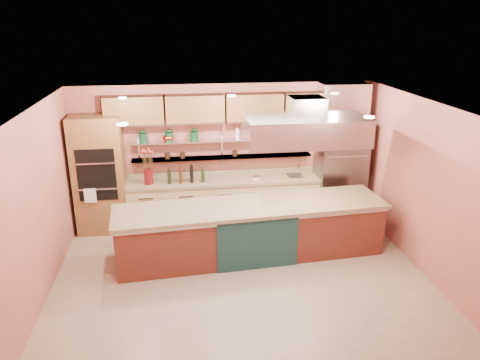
{
  "coord_description": "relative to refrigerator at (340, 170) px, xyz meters",
  "views": [
    {
      "loc": [
        -0.93,
        -6.62,
        4.03
      ],
      "look_at": [
        0.12,
        1.0,
        1.33
      ],
      "focal_mm": 35.0,
      "sensor_mm": 36.0,
      "label": 1
    }
  ],
  "objects": [
    {
      "name": "wall_shelf_lower",
      "position": [
        -2.4,
        0.23,
        0.3
      ],
      "size": [
        3.6,
        0.26,
        0.03
      ],
      "primitive_type": "cube",
      "color": "silver",
      "rests_on": "wall_back"
    },
    {
      "name": "wall_back",
      "position": [
        -2.35,
        0.36,
        0.35
      ],
      "size": [
        6.0,
        0.04,
        2.8
      ],
      "primitive_type": "cube",
      "color": "#B76156",
      "rests_on": "floor"
    },
    {
      "name": "wall_front",
      "position": [
        -2.35,
        -4.64,
        0.35
      ],
      "size": [
        6.0,
        0.04,
        2.8
      ],
      "primitive_type": "cube",
      "color": "#B76156",
      "rests_on": "floor"
    },
    {
      "name": "refrigerator",
      "position": [
        0.0,
        0.0,
        0.0
      ],
      "size": [
        0.95,
        0.72,
        2.1
      ],
      "primitive_type": "cube",
      "color": "slate",
      "rests_on": "floor"
    },
    {
      "name": "wall_shelf_upper",
      "position": [
        -2.4,
        0.23,
        0.65
      ],
      "size": [
        3.6,
        0.26,
        0.03
      ],
      "primitive_type": "cube",
      "color": "silver",
      "rests_on": "wall_back"
    },
    {
      "name": "wall_right",
      "position": [
        0.65,
        -2.14,
        0.35
      ],
      "size": [
        0.04,
        5.0,
        2.8
      ],
      "primitive_type": "cube",
      "color": "#B76156",
      "rests_on": "floor"
    },
    {
      "name": "oil_bottle_cluster",
      "position": [
        -3.15,
        0.01,
        0.01
      ],
      "size": [
        0.81,
        0.39,
        0.25
      ],
      "primitive_type": "cube",
      "rotation": [
        0.0,
        0.0,
        0.22
      ],
      "color": "black",
      "rests_on": "back_counter"
    },
    {
      "name": "wall_left",
      "position": [
        -5.35,
        -2.14,
        0.35
      ],
      "size": [
        0.04,
        5.0,
        2.8
      ],
      "primitive_type": "cube",
      "color": "#B76156",
      "rests_on": "floor"
    },
    {
      "name": "flower_vase",
      "position": [
        -3.88,
        0.01,
        0.03
      ],
      "size": [
        0.19,
        0.19,
        0.31
      ],
      "primitive_type": "cylinder",
      "rotation": [
        0.0,
        0.0,
        -0.12
      ],
      "color": "#600E12",
      "rests_on": "back_counter"
    },
    {
      "name": "bar_faucet",
      "position": [
        -0.87,
        0.11,
        -0.0
      ],
      "size": [
        0.03,
        0.03,
        0.24
      ],
      "primitive_type": "cylinder",
      "rotation": [
        0.0,
        0.0,
        -0.05
      ],
      "color": "silver",
      "rests_on": "back_counter"
    },
    {
      "name": "floor",
      "position": [
        -2.35,
        -2.14,
        -1.06
      ],
      "size": [
        6.0,
        5.0,
        0.02
      ],
      "primitive_type": "cube",
      "color": "tan",
      "rests_on": "ground"
    },
    {
      "name": "range_hood",
      "position": [
        -1.18,
        -1.41,
        1.2
      ],
      "size": [
        2.0,
        1.0,
        0.45
      ],
      "primitive_type": "cube",
      "color": "silver",
      "rests_on": "ceiling"
    },
    {
      "name": "green_canister",
      "position": [
        -2.97,
        0.23,
        0.75
      ],
      "size": [
        0.17,
        0.17,
        0.17
      ],
      "primitive_type": "cylinder",
      "rotation": [
        0.0,
        0.0,
        0.27
      ],
      "color": "#0D3F1F",
      "rests_on": "wall_shelf_upper"
    },
    {
      "name": "copper_kettle",
      "position": [
        -3.48,
        0.23,
        0.74
      ],
      "size": [
        0.19,
        0.19,
        0.14
      ],
      "primitive_type": "ellipsoid",
      "rotation": [
        0.0,
        0.0,
        -0.11
      ],
      "color": "#AF4628",
      "rests_on": "wall_shelf_upper"
    },
    {
      "name": "upper_cabinets",
      "position": [
        -2.35,
        0.18,
        1.3
      ],
      "size": [
        4.6,
        0.36,
        0.55
      ],
      "primitive_type": "cube",
      "color": "brown",
      "rests_on": "wall_back"
    },
    {
      "name": "kitchen_scale",
      "position": [
        -1.75,
        0.01,
        -0.08
      ],
      "size": [
        0.17,
        0.15,
        0.08
      ],
      "primitive_type": "cube",
      "rotation": [
        0.0,
        0.0,
        0.35
      ],
      "color": "silver",
      "rests_on": "back_counter"
    },
    {
      "name": "oven_stack",
      "position": [
        -4.8,
        0.04,
        0.1
      ],
      "size": [
        0.95,
        0.64,
        2.3
      ],
      "primitive_type": "cube",
      "color": "brown",
      "rests_on": "floor"
    },
    {
      "name": "back_counter",
      "position": [
        -2.4,
        0.06,
        -0.58
      ],
      "size": [
        3.84,
        0.64,
        0.93
      ],
      "primitive_type": "cube",
      "color": "tan",
      "rests_on": "floor"
    },
    {
      "name": "ceiling_downlights",
      "position": [
        -2.35,
        -1.94,
        1.72
      ],
      "size": [
        4.0,
        2.8,
        0.02
      ],
      "primitive_type": "cube",
      "color": "#FFE5A5",
      "rests_on": "ceiling"
    },
    {
      "name": "island",
      "position": [
        -2.08,
        -1.41,
        -0.57
      ],
      "size": [
        4.67,
        1.36,
        0.96
      ],
      "primitive_type": "cube",
      "rotation": [
        0.0,
        0.0,
        0.08
      ],
      "color": "maroon",
      "rests_on": "floor"
    },
    {
      "name": "ceiling",
      "position": [
        -2.35,
        -2.14,
        1.75
      ],
      "size": [
        6.0,
        5.0,
        0.02
      ],
      "primitive_type": "cube",
      "color": "black",
      "rests_on": "wall_back"
    }
  ]
}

